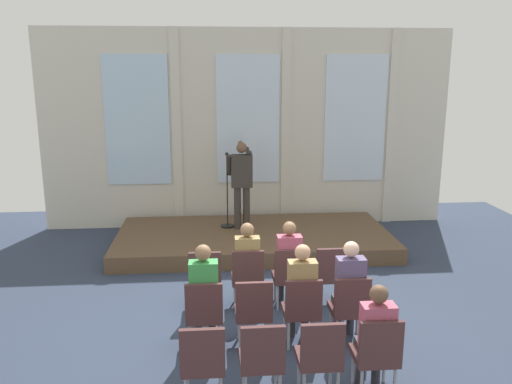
% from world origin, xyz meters
% --- Properties ---
extents(ground_plane, '(13.01, 13.01, 0.00)m').
position_xyz_m(ground_plane, '(0.00, 0.00, 0.00)').
color(ground_plane, '#2D384C').
extents(rear_partition, '(8.98, 0.14, 4.35)m').
position_xyz_m(rear_partition, '(0.04, 5.00, 2.20)').
color(rear_partition, beige).
rests_on(rear_partition, ground).
extents(stage_platform, '(5.39, 2.55, 0.30)m').
position_xyz_m(stage_platform, '(0.00, 3.43, 0.15)').
color(stage_platform, brown).
rests_on(stage_platform, ground).
extents(speaker, '(0.51, 0.69, 1.76)m').
position_xyz_m(speaker, '(-0.22, 3.71, 1.33)').
color(speaker, '#332D28').
rests_on(speaker, stage_platform).
extents(mic_stand, '(0.28, 0.28, 1.55)m').
position_xyz_m(mic_stand, '(-0.50, 3.83, 0.64)').
color(mic_stand, black).
rests_on(mic_stand, stage_platform).
extents(chair_r0_c0, '(0.46, 0.44, 0.94)m').
position_xyz_m(chair_r0_c0, '(-0.92, 0.67, 0.53)').
color(chair_r0_c0, '#99999E').
rests_on(chair_r0_c0, ground).
extents(chair_r0_c1, '(0.46, 0.44, 0.94)m').
position_xyz_m(chair_r0_c1, '(-0.31, 0.67, 0.53)').
color(chair_r0_c1, '#99999E').
rests_on(chair_r0_c1, ground).
extents(audience_r0_c1, '(0.36, 0.39, 1.31)m').
position_xyz_m(audience_r0_c1, '(-0.31, 0.75, 0.73)').
color(audience_r0_c1, '#2D2D33').
rests_on(audience_r0_c1, ground).
extents(chair_r0_c2, '(0.46, 0.44, 0.94)m').
position_xyz_m(chair_r0_c2, '(0.31, 0.67, 0.53)').
color(chair_r0_c2, '#99999E').
rests_on(chair_r0_c2, ground).
extents(audience_r0_c2, '(0.36, 0.39, 1.32)m').
position_xyz_m(audience_r0_c2, '(0.31, 0.75, 0.73)').
color(audience_r0_c2, '#2D2D33').
rests_on(audience_r0_c2, ground).
extents(chair_r0_c3, '(0.46, 0.44, 0.94)m').
position_xyz_m(chair_r0_c3, '(0.92, 0.67, 0.53)').
color(chair_r0_c3, '#99999E').
rests_on(chair_r0_c3, ground).
extents(chair_r1_c0, '(0.46, 0.44, 0.94)m').
position_xyz_m(chair_r1_c0, '(-0.92, -0.45, 0.53)').
color(chair_r1_c0, '#99999E').
rests_on(chair_r1_c0, ground).
extents(audience_r1_c0, '(0.36, 0.39, 1.38)m').
position_xyz_m(audience_r1_c0, '(-0.92, -0.37, 0.76)').
color(audience_r1_c0, '#2D2D33').
rests_on(audience_r1_c0, ground).
extents(chair_r1_c1, '(0.46, 0.44, 0.94)m').
position_xyz_m(chair_r1_c1, '(-0.31, -0.45, 0.53)').
color(chair_r1_c1, '#99999E').
rests_on(chair_r1_c1, ground).
extents(chair_r1_c2, '(0.46, 0.44, 0.94)m').
position_xyz_m(chair_r1_c2, '(0.31, -0.45, 0.53)').
color(chair_r1_c2, '#99999E').
rests_on(chair_r1_c2, ground).
extents(audience_r1_c2, '(0.36, 0.39, 1.35)m').
position_xyz_m(audience_r1_c2, '(0.31, -0.37, 0.75)').
color(audience_r1_c2, '#2D2D33').
rests_on(audience_r1_c2, ground).
extents(chair_r1_c3, '(0.46, 0.44, 0.94)m').
position_xyz_m(chair_r1_c3, '(0.92, -0.45, 0.53)').
color(chair_r1_c3, '#99999E').
rests_on(chair_r1_c3, ground).
extents(audience_r1_c3, '(0.36, 0.39, 1.37)m').
position_xyz_m(audience_r1_c3, '(0.92, -0.37, 0.76)').
color(audience_r1_c3, '#2D2D33').
rests_on(audience_r1_c3, ground).
extents(chair_r2_c0, '(0.46, 0.44, 0.94)m').
position_xyz_m(chair_r2_c0, '(-0.92, -1.57, 0.53)').
color(chair_r2_c0, '#99999E').
rests_on(chair_r2_c0, ground).
extents(chair_r2_c1, '(0.46, 0.44, 0.94)m').
position_xyz_m(chair_r2_c1, '(-0.31, -1.57, 0.53)').
color(chair_r2_c1, '#99999E').
rests_on(chair_r2_c1, ground).
extents(chair_r2_c2, '(0.46, 0.44, 0.94)m').
position_xyz_m(chair_r2_c2, '(0.31, -1.57, 0.53)').
color(chair_r2_c2, '#99999E').
rests_on(chair_r2_c2, ground).
extents(chair_r2_c3, '(0.46, 0.44, 0.94)m').
position_xyz_m(chair_r2_c3, '(0.92, -1.57, 0.53)').
color(chair_r2_c3, '#99999E').
rests_on(chair_r2_c3, ground).
extents(audience_r2_c3, '(0.36, 0.39, 1.27)m').
position_xyz_m(audience_r2_c3, '(0.92, -1.49, 0.71)').
color(audience_r2_c3, '#2D2D33').
rests_on(audience_r2_c3, ground).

